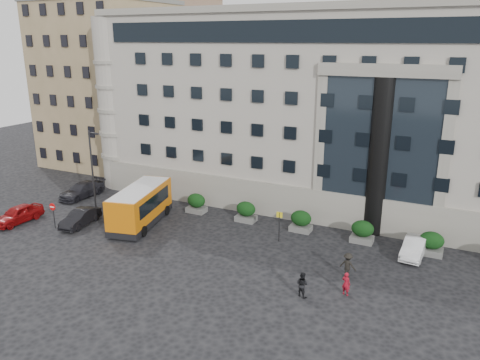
% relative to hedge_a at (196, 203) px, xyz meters
% --- Properties ---
extents(ground, '(120.00, 120.00, 0.00)m').
position_rel_hedge_a_xyz_m(ground, '(4.00, -7.80, -0.93)').
color(ground, black).
rests_on(ground, ground).
extents(civic_building, '(44.00, 24.00, 18.00)m').
position_rel_hedge_a_xyz_m(civic_building, '(10.00, 14.20, 8.07)').
color(civic_building, '#A29B8F').
rests_on(civic_building, ground).
extents(entrance_column, '(1.80, 1.80, 13.00)m').
position_rel_hedge_a_xyz_m(entrance_column, '(16.00, 2.50, 5.57)').
color(entrance_column, black).
rests_on(entrance_column, ground).
extents(apartment_near, '(14.00, 14.00, 20.00)m').
position_rel_hedge_a_xyz_m(apartment_near, '(-20.00, 12.20, 9.07)').
color(apartment_near, olive).
rests_on(apartment_near, ground).
extents(apartment_far, '(13.00, 13.00, 22.00)m').
position_rel_hedge_a_xyz_m(apartment_far, '(-23.00, 30.20, 10.07)').
color(apartment_far, '#83634C').
rests_on(apartment_far, ground).
extents(hedge_a, '(1.80, 1.26, 1.84)m').
position_rel_hedge_a_xyz_m(hedge_a, '(0.00, 0.00, 0.00)').
color(hedge_a, '#5B5B59').
rests_on(hedge_a, ground).
extents(hedge_b, '(1.80, 1.26, 1.84)m').
position_rel_hedge_a_xyz_m(hedge_b, '(5.20, 0.00, 0.00)').
color(hedge_b, '#5B5B59').
rests_on(hedge_b, ground).
extents(hedge_c, '(1.80, 1.26, 1.84)m').
position_rel_hedge_a_xyz_m(hedge_c, '(10.40, 0.00, 0.00)').
color(hedge_c, '#5B5B59').
rests_on(hedge_c, ground).
extents(hedge_d, '(1.80, 1.26, 1.84)m').
position_rel_hedge_a_xyz_m(hedge_d, '(15.60, 0.00, 0.00)').
color(hedge_d, '#5B5B59').
rests_on(hedge_d, ground).
extents(hedge_e, '(1.80, 1.26, 1.84)m').
position_rel_hedge_a_xyz_m(hedge_e, '(20.80, 0.00, 0.00)').
color(hedge_e, '#5B5B59').
rests_on(hedge_e, ground).
extents(street_lamp, '(1.16, 0.18, 8.00)m').
position_rel_hedge_a_xyz_m(street_lamp, '(-7.94, -4.80, 3.44)').
color(street_lamp, '#262628').
rests_on(street_lamp, ground).
extents(bus_stop_sign, '(0.50, 0.08, 2.52)m').
position_rel_hedge_a_xyz_m(bus_stop_sign, '(9.50, -2.80, 0.80)').
color(bus_stop_sign, '#262628').
rests_on(bus_stop_sign, ground).
extents(no_entry_sign, '(0.64, 0.16, 2.32)m').
position_rel_hedge_a_xyz_m(no_entry_sign, '(-9.00, -8.84, 0.72)').
color(no_entry_sign, '#262628').
rests_on(no_entry_sign, ground).
extents(minibus, '(4.44, 8.36, 3.32)m').
position_rel_hedge_a_xyz_m(minibus, '(-2.88, -4.66, 0.90)').
color(minibus, '#C76309').
rests_on(minibus, ground).
extents(red_truck, '(3.08, 5.43, 2.77)m').
position_rel_hedge_a_xyz_m(red_truck, '(-8.06, 6.57, 0.49)').
color(red_truck, maroon).
rests_on(red_truck, ground).
extents(parked_car_a, '(1.98, 4.64, 1.56)m').
position_rel_hedge_a_xyz_m(parked_car_a, '(-13.00, -9.24, -0.15)').
color(parked_car_a, maroon).
rests_on(parked_car_a, ground).
extents(parked_car_b, '(2.01, 4.44, 1.41)m').
position_rel_hedge_a_xyz_m(parked_car_b, '(-7.50, -7.29, -0.22)').
color(parked_car_b, black).
rests_on(parked_car_b, ground).
extents(parked_car_c, '(2.41, 5.31, 1.51)m').
position_rel_hedge_a_xyz_m(parked_car_c, '(-13.00, -1.41, -0.17)').
color(parked_car_c, black).
rests_on(parked_car_c, ground).
extents(parked_car_d, '(2.55, 4.87, 1.31)m').
position_rel_hedge_a_xyz_m(parked_car_d, '(-9.78, 8.20, -0.27)').
color(parked_car_d, black).
rests_on(parked_car_d, ground).
extents(white_taxi, '(1.74, 4.34, 1.40)m').
position_rel_hedge_a_xyz_m(white_taxi, '(19.68, -0.80, -0.23)').
color(white_taxi, silver).
rests_on(white_taxi, ground).
extents(pedestrian_a, '(0.66, 0.53, 1.58)m').
position_rel_hedge_a_xyz_m(pedestrian_a, '(16.41, -8.69, -0.14)').
color(pedestrian_a, maroon).
rests_on(pedestrian_a, ground).
extents(pedestrian_b, '(0.98, 0.87, 1.67)m').
position_rel_hedge_a_xyz_m(pedestrian_b, '(13.93, -10.08, -0.09)').
color(pedestrian_b, black).
rests_on(pedestrian_b, ground).
extents(pedestrian_c, '(1.25, 0.84, 1.79)m').
position_rel_hedge_a_xyz_m(pedestrian_c, '(15.94, -6.30, -0.03)').
color(pedestrian_c, black).
rests_on(pedestrian_c, ground).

